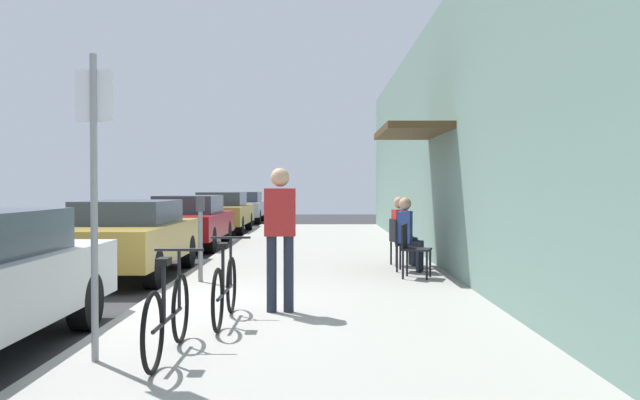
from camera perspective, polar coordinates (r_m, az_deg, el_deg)
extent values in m
plane|color=#2D2D30|center=(8.67, -15.48, -9.54)|extent=(60.00, 60.00, 0.00)
cube|color=#9E9B93|center=(10.32, -0.15, -7.44)|extent=(4.50, 32.00, 0.12)
cube|color=gray|center=(10.50, 13.13, 5.85)|extent=(0.30, 32.00, 4.93)
cube|color=#4C381E|center=(12.35, 7.86, 5.78)|extent=(1.10, 2.80, 0.12)
cylinder|color=black|center=(8.01, -19.10, -8.13)|extent=(0.22, 0.64, 0.64)
cube|color=#A58433|center=(12.36, -15.86, -3.38)|extent=(1.80, 4.40, 0.63)
cube|color=#333D47|center=(12.47, -15.68, -0.97)|extent=(1.48, 2.11, 0.40)
cylinder|color=black|center=(13.52, -11.01, -4.30)|extent=(0.22, 0.64, 0.64)
cylinder|color=black|center=(13.92, -17.44, -4.18)|extent=(0.22, 0.64, 0.64)
cylinder|color=black|center=(10.87, -13.81, -5.65)|extent=(0.22, 0.64, 0.64)
cylinder|color=black|center=(11.36, -21.62, -5.41)|extent=(0.22, 0.64, 0.64)
cube|color=maroon|center=(17.70, -10.93, -2.06)|extent=(1.80, 4.40, 0.59)
cube|color=#333D47|center=(17.83, -10.84, -0.36)|extent=(1.48, 2.11, 0.46)
cylinder|color=black|center=(18.93, -7.77, -2.73)|extent=(0.22, 0.64, 0.64)
cylinder|color=black|center=(19.21, -12.46, -2.69)|extent=(0.22, 0.64, 0.64)
cylinder|color=black|center=(16.24, -9.11, -3.38)|extent=(0.22, 0.64, 0.64)
cylinder|color=black|center=(16.57, -14.53, -3.31)|extent=(0.22, 0.64, 0.64)
cube|color=#A58433|center=(23.52, -8.15, -1.22)|extent=(1.80, 4.40, 0.62)
cube|color=#333D47|center=(23.65, -8.10, 0.10)|extent=(1.48, 2.11, 0.46)
cylinder|color=black|center=(24.79, -5.88, -1.81)|extent=(0.22, 0.64, 0.64)
cylinder|color=black|center=(25.00, -9.49, -1.79)|extent=(0.22, 0.64, 0.64)
cylinder|color=black|center=(22.08, -6.63, -2.17)|extent=(0.22, 0.64, 0.64)
cylinder|color=black|center=(22.32, -10.67, -2.15)|extent=(0.22, 0.64, 0.64)
cube|color=#B7B7BC|center=(29.81, -6.38, -0.74)|extent=(1.80, 4.40, 0.59)
cube|color=#333D47|center=(29.95, -6.35, 0.26)|extent=(1.48, 2.11, 0.44)
cylinder|color=black|center=(31.10, -4.64, -1.20)|extent=(0.22, 0.64, 0.64)
cylinder|color=black|center=(31.27, -7.54, -1.19)|extent=(0.22, 0.64, 0.64)
cylinder|color=black|center=(28.38, -5.11, -1.43)|extent=(0.22, 0.64, 0.64)
cylinder|color=black|center=(28.57, -8.27, -1.42)|extent=(0.22, 0.64, 0.64)
cylinder|color=slate|center=(10.64, -9.91, -3.89)|extent=(0.07, 0.07, 1.10)
cube|color=#383D42|center=(10.60, -9.92, -0.33)|extent=(0.12, 0.10, 0.22)
cylinder|color=gray|center=(5.99, -18.40, -0.66)|extent=(0.06, 0.06, 2.60)
cube|color=white|center=(6.06, -18.40, 8.37)|extent=(0.32, 0.02, 0.44)
torus|color=black|center=(6.57, -11.55, -8.97)|extent=(0.04, 0.66, 0.66)
torus|color=black|center=(5.57, -13.79, -10.84)|extent=(0.04, 0.66, 0.66)
cylinder|color=black|center=(6.07, -12.58, -9.83)|extent=(0.04, 1.05, 0.04)
cylinder|color=black|center=(5.88, -12.91, -7.71)|extent=(0.04, 0.04, 0.50)
cube|color=black|center=(5.85, -12.93, -5.09)|extent=(0.10, 0.20, 0.06)
cylinder|color=black|center=(6.48, -11.65, -6.61)|extent=(0.03, 0.03, 0.56)
cylinder|color=black|center=(6.45, -11.66, -4.15)|extent=(0.46, 0.03, 0.03)
torus|color=black|center=(7.99, -7.33, -7.15)|extent=(0.04, 0.66, 0.66)
torus|color=black|center=(6.96, -8.48, -8.39)|extent=(0.04, 0.66, 0.66)
cylinder|color=black|center=(7.47, -7.86, -7.73)|extent=(0.04, 1.05, 0.04)
cylinder|color=black|center=(7.29, -8.04, -5.97)|extent=(0.04, 0.04, 0.50)
cube|color=black|center=(7.26, -8.04, -3.86)|extent=(0.10, 0.20, 0.06)
cylinder|color=black|center=(7.90, -7.39, -5.20)|extent=(0.03, 0.03, 0.56)
cylinder|color=black|center=(7.88, -7.39, -3.17)|extent=(0.46, 0.03, 0.03)
cylinder|color=black|center=(11.17, 9.50, -5.32)|extent=(0.04, 0.04, 0.45)
cylinder|color=black|center=(10.80, 9.23, -5.54)|extent=(0.04, 0.04, 0.45)
cylinder|color=black|center=(11.23, 7.58, -5.28)|extent=(0.04, 0.04, 0.45)
cylinder|color=black|center=(10.86, 7.23, -5.50)|extent=(0.04, 0.04, 0.45)
cube|color=black|center=(10.99, 8.39, -4.17)|extent=(0.55, 0.55, 0.03)
cube|color=black|center=(11.01, 7.34, -3.08)|extent=(0.16, 0.43, 0.40)
cylinder|color=black|center=(12.04, 8.80, -4.85)|extent=(0.04, 0.04, 0.45)
cylinder|color=black|center=(11.66, 8.58, -5.04)|extent=(0.04, 0.04, 0.45)
cylinder|color=black|center=(12.09, 7.00, -4.82)|extent=(0.04, 0.04, 0.45)
cylinder|color=black|center=(11.72, 6.73, -5.01)|extent=(0.04, 0.04, 0.45)
cube|color=black|center=(11.85, 7.78, -3.78)|extent=(0.54, 0.54, 0.03)
cube|color=black|center=(11.87, 6.80, -2.77)|extent=(0.14, 0.43, 0.40)
cylinder|color=#232838|center=(11.95, 8.70, -4.85)|extent=(0.11, 0.11, 0.47)
cylinder|color=#232838|center=(11.94, 8.08, -3.71)|extent=(0.38, 0.23, 0.14)
cylinder|color=#232838|center=(11.75, 8.59, -4.95)|extent=(0.11, 0.11, 0.47)
cylinder|color=#232838|center=(11.75, 7.96, -3.80)|extent=(0.38, 0.23, 0.14)
cube|color=#334C99|center=(11.84, 7.40, -2.30)|extent=(0.31, 0.41, 0.56)
sphere|color=tan|center=(11.82, 7.41, -0.32)|extent=(0.22, 0.22, 0.22)
cylinder|color=black|center=(12.93, 7.86, -4.43)|extent=(0.04, 0.04, 0.45)
cylinder|color=black|center=(12.57, 8.36, -4.59)|extent=(0.04, 0.04, 0.45)
cylinder|color=black|center=(12.83, 6.23, -4.47)|extent=(0.04, 0.04, 0.45)
cylinder|color=black|center=(12.46, 6.68, -4.64)|extent=(0.04, 0.04, 0.45)
cube|color=black|center=(12.67, 7.28, -3.45)|extent=(0.50, 0.50, 0.03)
cube|color=black|center=(12.61, 6.39, -2.54)|extent=(0.10, 0.44, 0.40)
cylinder|color=#232838|center=(12.84, 7.93, -4.43)|extent=(0.11, 0.11, 0.47)
cylinder|color=#232838|center=(12.78, 7.38, -3.39)|extent=(0.38, 0.19, 0.14)
cylinder|color=#232838|center=(12.65, 8.19, -4.51)|extent=(0.11, 0.11, 0.47)
cylinder|color=#232838|center=(12.59, 7.63, -3.46)|extent=(0.38, 0.19, 0.14)
cube|color=#B22626|center=(12.63, 6.94, -2.08)|extent=(0.27, 0.39, 0.56)
sphere|color=tan|center=(12.62, 6.94, -0.22)|extent=(0.22, 0.22, 0.22)
cylinder|color=#232838|center=(7.99, -3.93, -6.28)|extent=(0.12, 0.12, 0.90)
cylinder|color=#232838|center=(7.98, -2.49, -6.29)|extent=(0.12, 0.12, 0.90)
cube|color=#B22626|center=(7.92, -3.22, -1.04)|extent=(0.36, 0.22, 0.56)
sphere|color=tan|center=(7.92, -3.22, 1.93)|extent=(0.22, 0.22, 0.22)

